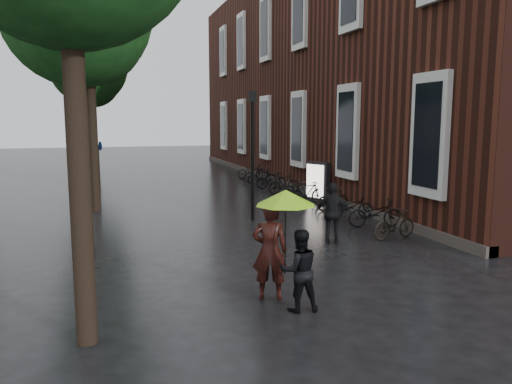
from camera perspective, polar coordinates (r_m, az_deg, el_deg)
name	(u,v)px	position (r m, az deg, el deg)	size (l,w,h in m)	color
ground	(348,336)	(8.48, 10.47, -15.87)	(120.00, 120.00, 0.00)	black
brick_building	(354,75)	(29.96, 11.18, 12.98)	(10.20, 33.20, 12.00)	#38160F
street_trees	(88,50)	(22.91, -18.66, 15.08)	(4.33, 34.03, 8.91)	black
person_burgundy	(270,251)	(9.67, 1.58, -6.75)	(0.69, 0.45, 1.89)	black
person_black	(299,270)	(9.14, 4.95, -8.90)	(0.73, 0.57, 1.51)	black
lime_umbrella	(286,198)	(9.19, 3.40, -0.64)	(1.15, 1.15, 1.68)	black
pedestrian_walking	(333,213)	(14.06, 8.79, -2.44)	(1.01, 0.42, 1.72)	black
parked_bicycles	(298,188)	(22.17, 4.80, 0.47)	(2.02, 16.33, 0.97)	black
ad_lightbox	(318,182)	(21.07, 7.06, 1.13)	(0.26, 1.13, 1.70)	black
lamp_post	(253,143)	(16.95, -0.38, 5.63)	(0.23, 0.23, 4.40)	black
cycle_sign	(100,158)	(25.61, -17.43, 3.71)	(0.13, 0.44, 2.40)	#262628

